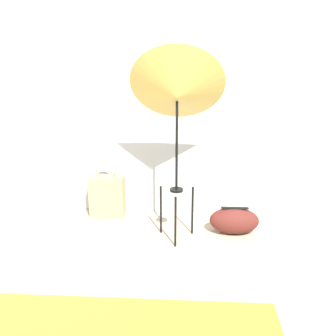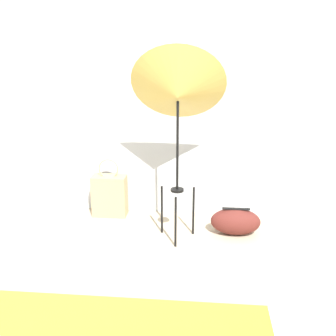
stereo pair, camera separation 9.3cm
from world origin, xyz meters
The scene contains 4 objects.
wall_back centered at (0.00, 2.11, 1.30)m, with size 8.00×0.05×2.60m.
photo_umbrella centered at (0.19, 1.52, 1.31)m, with size 0.79×0.60×1.69m.
tote_bag centered at (-0.52, 1.95, 0.21)m, with size 0.34×0.18×0.60m.
duffel_bag centered at (0.73, 1.64, 0.12)m, with size 0.45×0.25×0.25m.
Camera 2 is at (0.41, -1.69, 1.69)m, focal length 42.00 mm.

